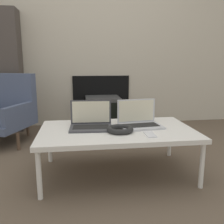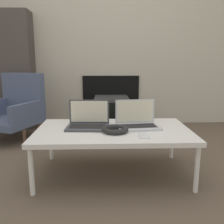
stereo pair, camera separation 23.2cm
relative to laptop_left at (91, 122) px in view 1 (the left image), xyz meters
The scene contains 9 objects.
ground_plane 0.53m from the laptop_left, 47.23° to the right, with size 14.00×14.00×0.00m, color brown.
wall_back 1.91m from the laptop_left, 83.00° to the left, with size 7.00×0.08×2.60m.
table 0.23m from the laptop_left, 19.95° to the right, with size 1.25×0.75×0.39m.
laptop_left is the anchor object (origin of this frame).
laptop_right 0.41m from the laptop_left, ahead, with size 0.37×0.29×0.22m.
headphones 0.27m from the laptop_left, 36.65° to the right, with size 0.21×0.21×0.04m.
phone 0.51m from the laptop_left, 33.02° to the right, with size 0.07×0.14×0.01m.
tv 1.47m from the laptop_left, 80.47° to the left, with size 0.47×0.45×0.44m.
armchair 1.37m from the laptop_left, 133.78° to the left, with size 0.78×0.80×0.79m.
Camera 1 is at (-0.31, -1.81, 0.94)m, focal length 40.00 mm.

